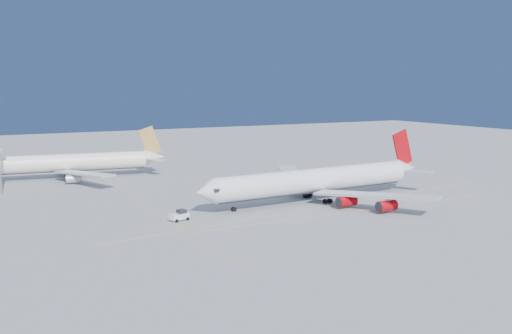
# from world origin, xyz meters

# --- Properties ---
(ground) EXTENTS (500.00, 500.00, 0.00)m
(ground) POSITION_xyz_m (0.00, 0.00, 0.00)
(ground) COLOR slate
(ground) RESTS_ON ground
(taxiway_lines) EXTENTS (118.86, 140.00, 0.02)m
(taxiway_lines) POSITION_xyz_m (-14.71, 6.34, 0.01)
(taxiway_lines) COLOR gold
(taxiway_lines) RESTS_ON ground
(airliner_virgin) EXTENTS (71.18, 63.84, 17.56)m
(airliner_virgin) POSITION_xyz_m (2.18, 1.37, 5.29)
(airliner_virgin) COLOR white
(airliner_virgin) RESTS_ON ground
(airliner_etihad) EXTENTS (62.68, 57.46, 16.37)m
(airliner_etihad) POSITION_xyz_m (-48.99, 69.39, 4.98)
(airliner_etihad) COLOR #EEE1CB
(airliner_etihad) RESTS_ON ground
(pushback_tug) EXTENTS (4.71, 3.53, 2.41)m
(pushback_tug) POSITION_xyz_m (-38.19, -2.75, 1.12)
(pushback_tug) COLOR white
(pushback_tug) RESTS_ON ground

